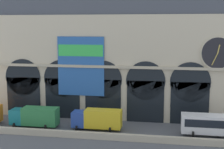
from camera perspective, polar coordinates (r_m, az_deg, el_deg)
ground_plane at (r=50.98m, az=-2.68°, el=-9.40°), size 200.00×200.00×0.00m
quay_parapet_wall at (r=46.77m, az=-3.89°, el=-10.49°), size 90.00×0.70×0.92m
station_building at (r=56.54m, az=-0.97°, el=3.50°), size 43.56×6.40×22.00m
box_truck_midwest at (r=52.74m, az=-13.22°, el=-7.08°), size 7.50×2.91×3.12m
box_truck_center at (r=50.11m, az=-2.53°, el=-7.69°), size 7.50×2.91×3.12m
bus_east at (r=49.37m, az=18.36°, el=-8.27°), size 11.00×3.25×3.10m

